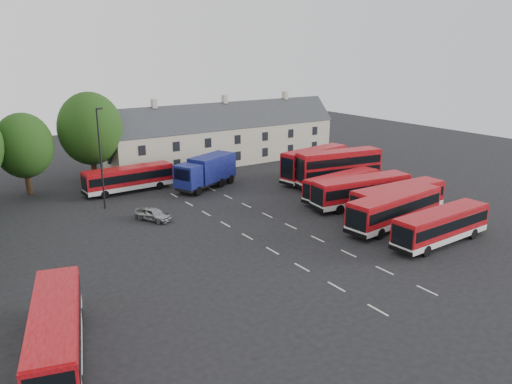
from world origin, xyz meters
The scene contains 16 objects.
ground centered at (0.00, 0.00, 0.00)m, with size 140.00×140.00×0.00m, color black.
lane_markings centered at (2.50, 2.00, 0.01)m, with size 5.15×33.80×0.01m.
terrace_houses centered at (14.00, 30.00, 3.86)m, with size 35.70×7.13×10.06m.
bus_row_a centered at (13.31, -8.76, 1.82)m, with size 10.78×2.88×3.02m.
bus_row_b centered at (13.25, -3.53, 1.98)m, with size 11.85×3.95×3.29m.
bus_row_c centered at (16.23, -1.35, 1.91)m, with size 11.28×2.84×3.17m.
bus_row_d centered at (15.23, 2.86, 1.96)m, with size 11.76×3.98×3.26m.
bus_row_e centered at (15.29, 6.00, 1.77)m, with size 10.63×3.53×2.95m.
bus_dd_south centered at (18.78, 10.37, 2.58)m, with size 11.29×4.23×4.52m.
bus_dd_north centered at (18.02, 14.17, 2.41)m, with size 10.59×4.09×4.24m.
bus_west centered at (-18.77, -7.99, 1.87)m, with size 5.21×11.28×3.11m.
bus_north centered at (-3.78, 22.40, 1.81)m, with size 10.72×2.82×3.01m.
box_truck centered at (4.80, 18.80, 2.18)m, with size 9.23×6.10×3.88m.
silver_car centered at (-5.44, 11.02, 0.68)m, with size 1.60×3.97×1.35m, color #9EA0A5.
lime_car centered at (18.13, -8.24, 0.57)m, with size 1.20×3.43×1.13m, color #6FB41B.
lamppost centered at (-8.25, 17.57, 5.75)m, with size 0.75×0.32×10.77m.
Camera 1 is at (-22.93, -34.08, 16.59)m, focal length 35.00 mm.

